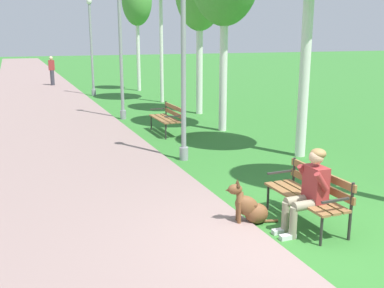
# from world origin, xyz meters

# --- Properties ---
(ground_plane) EXTENTS (120.00, 120.00, 0.00)m
(ground_plane) POSITION_xyz_m (0.00, 0.00, 0.00)
(ground_plane) COLOR #33752D
(paved_path) EXTENTS (4.01, 60.00, 0.04)m
(paved_path) POSITION_xyz_m (-2.34, 24.00, 0.02)
(paved_path) COLOR gray
(paved_path) RESTS_ON ground
(park_bench_near) EXTENTS (0.55, 1.50, 0.85)m
(park_bench_near) POSITION_xyz_m (0.50, 0.56, 0.51)
(park_bench_near) COLOR olive
(park_bench_near) RESTS_ON ground
(park_bench_mid) EXTENTS (0.55, 1.50, 0.85)m
(park_bench_mid) POSITION_xyz_m (0.59, 7.44, 0.51)
(park_bench_mid) COLOR olive
(park_bench_mid) RESTS_ON ground
(person_seated_on_near_bench) EXTENTS (0.74, 0.49, 1.25)m
(person_seated_on_near_bench) POSITION_xyz_m (0.30, 0.31, 0.68)
(person_seated_on_near_bench) COLOR gray
(person_seated_on_near_bench) RESTS_ON ground
(dog_brown) EXTENTS (0.82, 0.40, 0.71)m
(dog_brown) POSITION_xyz_m (-0.33, 0.89, 0.26)
(dog_brown) COLOR brown
(dog_brown) RESTS_ON ground
(lamp_post_near) EXTENTS (0.24, 0.24, 4.40)m
(lamp_post_near) POSITION_xyz_m (0.02, 4.62, 2.27)
(lamp_post_near) COLOR gray
(lamp_post_near) RESTS_ON ground
(lamp_post_mid) EXTENTS (0.24, 0.24, 4.78)m
(lamp_post_mid) POSITION_xyz_m (-0.08, 10.22, 2.47)
(lamp_post_mid) COLOR gray
(lamp_post_mid) RESTS_ON ground
(lamp_post_far) EXTENTS (0.24, 0.24, 4.46)m
(lamp_post_far) POSITION_xyz_m (0.04, 16.72, 2.31)
(lamp_post_far) COLOR gray
(lamp_post_far) RESTS_ON ground
(birch_tree_sixth) EXTENTS (1.50, 1.51, 5.78)m
(birch_tree_sixth) POSITION_xyz_m (2.58, 17.84, 4.46)
(birch_tree_sixth) COLOR silver
(birch_tree_sixth) RESTS_ON ground
(pedestrian_distant) EXTENTS (0.32, 0.22, 1.65)m
(pedestrian_distant) POSITION_xyz_m (-1.39, 21.79, 0.84)
(pedestrian_distant) COLOR #383842
(pedestrian_distant) RESTS_ON ground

